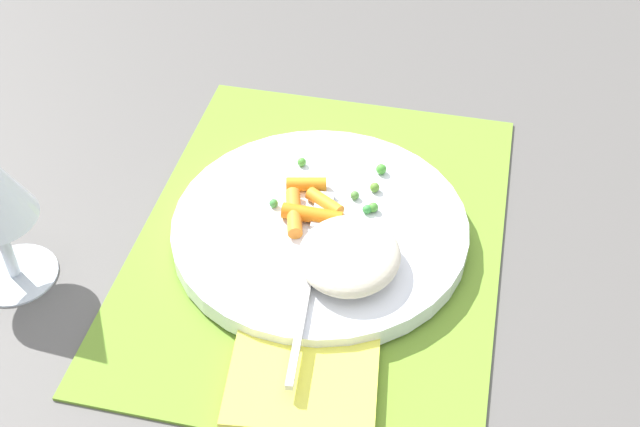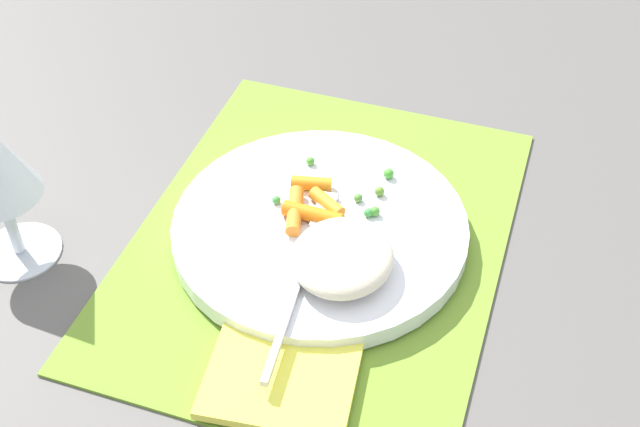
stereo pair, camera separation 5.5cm
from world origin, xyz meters
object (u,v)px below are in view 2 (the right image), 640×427
carrot_portion (310,203)px  napkin (282,374)px  rice_mound (342,257)px  plate (320,229)px  fork (306,260)px

carrot_portion → napkin: size_ratio=0.65×
rice_mound → napkin: size_ratio=0.81×
plate → fork: bearing=-174.8°
fork → carrot_portion: bearing=16.4°
fork → plate: bearing=5.2°
plate → napkin: 0.15m
napkin → rice_mound: bearing=-7.8°
carrot_portion → napkin: carrot_portion is taller
plate → fork: size_ratio=1.23×
plate → rice_mound: rice_mound is taller
fork → napkin: 0.10m
napkin → fork: bearing=9.0°
rice_mound → fork: rice_mound is taller
plate → napkin: bearing=-172.2°
plate → napkin: plate is taller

